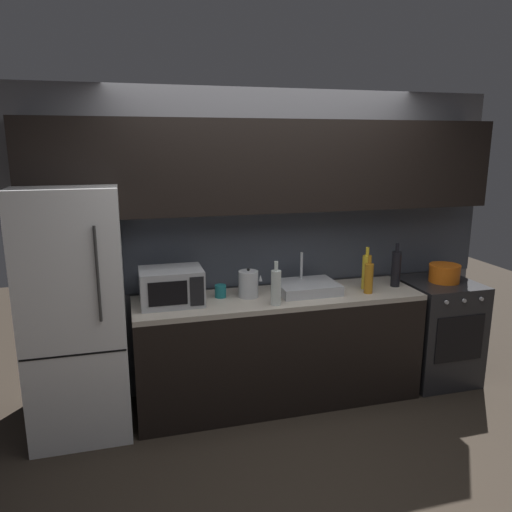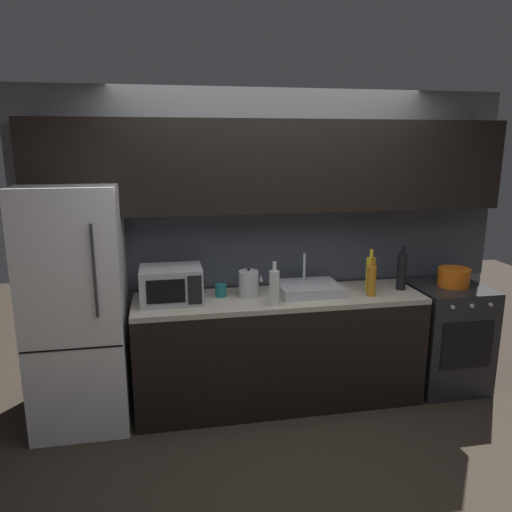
{
  "view_description": "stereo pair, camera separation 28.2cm",
  "coord_description": "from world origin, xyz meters",
  "views": [
    {
      "loc": [
        -1.14,
        -2.6,
        2.08
      ],
      "look_at": [
        -0.19,
        0.9,
        1.23
      ],
      "focal_mm": 34.23,
      "sensor_mm": 36.0,
      "label": 1
    },
    {
      "loc": [
        -0.86,
        -2.66,
        2.08
      ],
      "look_at": [
        -0.19,
        0.9,
        1.23
      ],
      "focal_mm": 34.23,
      "sensor_mm": 36.0,
      "label": 2
    }
  ],
  "objects": [
    {
      "name": "mug_teal",
      "position": [
        -0.45,
        0.98,
        0.95
      ],
      "size": [
        0.09,
        0.09,
        0.1
      ],
      "primitive_type": "cylinder",
      "color": "#19666B",
      "rests_on": "counter_run"
    },
    {
      "name": "kettle",
      "position": [
        -0.24,
        0.94,
        1.0
      ],
      "size": [
        0.19,
        0.16,
        0.23
      ],
      "color": "#B7BABF",
      "rests_on": "counter_run"
    },
    {
      "name": "back_wall",
      "position": [
        0.0,
        1.2,
        1.55
      ],
      "size": [
        4.01,
        0.44,
        2.5
      ],
      "color": "slate",
      "rests_on": "ground"
    },
    {
      "name": "sink_basin",
      "position": [
        0.24,
        0.93,
        0.94
      ],
      "size": [
        0.48,
        0.38,
        0.3
      ],
      "color": "#ADAFB5",
      "rests_on": "counter_run"
    },
    {
      "name": "oven_range",
      "position": [
        1.48,
        0.9,
        0.45
      ],
      "size": [
        0.6,
        0.62,
        0.9
      ],
      "color": "#232326",
      "rests_on": "ground"
    },
    {
      "name": "counter_run",
      "position": [
        0.0,
        0.9,
        0.45
      ],
      "size": [
        2.27,
        0.6,
        0.9
      ],
      "color": "black",
      "rests_on": "ground"
    },
    {
      "name": "refrigerator",
      "position": [
        -1.52,
        0.9,
        0.9
      ],
      "size": [
        0.68,
        0.69,
        1.8
      ],
      "color": "white",
      "rests_on": "ground"
    },
    {
      "name": "wine_bottle_yellow",
      "position": [
        0.75,
        0.89,
        1.05
      ],
      "size": [
        0.08,
        0.08,
        0.35
      ],
      "color": "gold",
      "rests_on": "counter_run"
    },
    {
      "name": "microwave",
      "position": [
        -0.84,
        0.92,
        1.04
      ],
      "size": [
        0.46,
        0.35,
        0.27
      ],
      "color": "#A8AAAF",
      "rests_on": "counter_run"
    },
    {
      "name": "ground_plane",
      "position": [
        0.0,
        0.0,
        0.0
      ],
      "size": [
        10.0,
        10.0,
        0.0
      ],
      "primitive_type": "plane",
      "color": "#2D261E"
    },
    {
      "name": "cooking_pot",
      "position": [
        1.5,
        0.9,
        0.98
      ],
      "size": [
        0.26,
        0.26,
        0.15
      ],
      "color": "orange",
      "rests_on": "oven_range"
    },
    {
      "name": "wine_bottle_amber",
      "position": [
        0.71,
        0.78,
        1.03
      ],
      "size": [
        0.07,
        0.07,
        0.31
      ],
      "color": "#B27019",
      "rests_on": "counter_run"
    },
    {
      "name": "wine_bottle_clear",
      "position": [
        -0.09,
        0.7,
        1.04
      ],
      "size": [
        0.08,
        0.08,
        0.33
      ],
      "color": "silver",
      "rests_on": "counter_run"
    },
    {
      "name": "wine_bottle_dark",
      "position": [
        1.02,
        0.89,
        1.06
      ],
      "size": [
        0.08,
        0.08,
        0.37
      ],
      "color": "black",
      "rests_on": "counter_run"
    }
  ]
}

